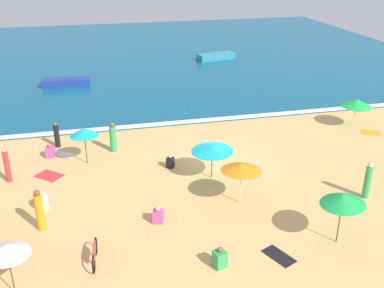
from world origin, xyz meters
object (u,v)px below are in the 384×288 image
beachgoer_2 (158,215)px  beachgoer_4 (170,162)px  small_boat_0 (216,56)px  beach_umbrella_1 (84,132)px  small_boat_1 (66,82)px  beachgoer_0 (42,201)px  beachgoer_5 (368,181)px  beach_umbrella_3 (212,148)px  beachgoer_1 (57,135)px  beachgoer_6 (7,165)px  beach_umbrella_4 (6,250)px  beach_umbrella_8 (343,199)px  beach_umbrella_5 (241,167)px  parked_bicycle (95,254)px  beachgoer_10 (40,211)px  beach_umbrella_2 (357,103)px  beachgoer_8 (220,258)px  beachgoer_9 (50,152)px  beachgoer_7 (113,138)px

beachgoer_2 → beachgoer_4: (1.55, 5.18, -0.01)m
beachgoer_4 → small_boat_0: size_ratio=0.19×
beach_umbrella_1 → small_boat_1: 15.77m
beachgoer_0 → beachgoer_5: (15.38, -2.58, 0.51)m
beachgoer_5 → beach_umbrella_3: bearing=151.3°
beachgoer_5 → beachgoer_1: bearing=146.8°
beachgoer_1 → beachgoer_6: beachgoer_6 is taller
beach_umbrella_4 → beach_umbrella_8: 12.75m
beach_umbrella_4 → beach_umbrella_5: size_ratio=0.82×
parked_bicycle → beachgoer_10: (-2.18, 2.79, 0.54)m
beach_umbrella_3 → parked_bicycle: size_ratio=1.73×
beachgoer_2 → beachgoer_6: size_ratio=0.43×
beach_umbrella_2 → beachgoer_8: bearing=-137.8°
beach_umbrella_3 → beachgoer_0: beach_umbrella_3 is taller
beachgoer_6 → beachgoer_10: (1.96, -4.91, -0.00)m
beach_umbrella_8 → beachgoer_9: size_ratio=2.74×
beachgoer_1 → beach_umbrella_1: bearing=-58.2°
beach_umbrella_4 → beachgoer_5: beach_umbrella_4 is taller
beachgoer_10 → beachgoer_8: bearing=-31.5°
beach_umbrella_1 → beachgoer_0: size_ratio=2.33×
beach_umbrella_4 → beachgoer_9: (0.71, 11.37, -1.56)m
beach_umbrella_1 → beach_umbrella_3: size_ratio=0.70×
beach_umbrella_3 → beach_umbrella_1: bearing=152.8°
beach_umbrella_2 → beachgoer_4: (-13.33, -3.13, -1.38)m
beachgoer_6 → beachgoer_10: 5.29m
beach_umbrella_1 → parked_bicycle: size_ratio=1.21×
beach_umbrella_4 → small_boat_0: bearing=62.4°
beach_umbrella_8 → beachgoer_10: beach_umbrella_8 is taller
beachgoer_0 → small_boat_1: (0.71, 20.09, 0.02)m
beach_umbrella_2 → beachgoer_8: beach_umbrella_2 is taller
beachgoer_2 → beach_umbrella_4: bearing=-150.2°
beach_umbrella_1 → beach_umbrella_3: (6.43, -3.31, -0.20)m
beachgoer_5 → beachgoer_10: bearing=176.8°
beachgoer_4 → beachgoer_10: size_ratio=0.40×
beach_umbrella_4 → beachgoer_1: (1.06, 12.81, -1.16)m
beach_umbrella_3 → small_boat_0: bearing=73.3°
beach_umbrella_2 → beachgoer_5: beach_umbrella_2 is taller
beach_umbrella_5 → beach_umbrella_8: (2.93, -3.89, 0.15)m
beachgoer_0 → beach_umbrella_2: bearing=16.6°
beachgoer_0 → beachgoer_5: beachgoer_5 is taller
beachgoer_10 → beach_umbrella_4: bearing=-100.0°
small_boat_1 → beachgoer_7: bearing=-78.1°
beach_umbrella_4 → beachgoer_6: size_ratio=1.16×
beachgoer_2 → small_boat_1: 22.86m
beach_umbrella_2 → beachgoer_10: 21.35m
beachgoer_8 → beachgoer_10: size_ratio=0.46×
beach_umbrella_5 → beachgoer_7: (-5.45, 7.37, -1.07)m
beachgoer_1 → small_boat_1: bearing=88.8°
beachgoer_8 → beach_umbrella_4: bearing=177.8°
beachgoer_5 → beachgoer_6: beachgoer_6 is taller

